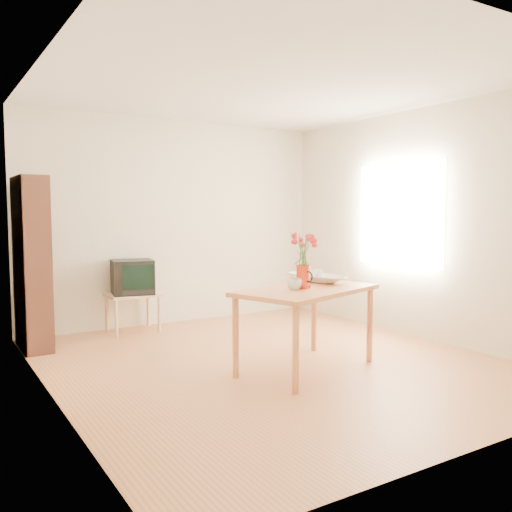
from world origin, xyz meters
TOP-DOWN VIEW (x-y plane):
  - room at (0.03, 0.00)m, footprint 4.50×4.50m
  - table at (0.13, -0.36)m, footprint 1.50×1.14m
  - tv_stand at (-0.70, 1.97)m, footprint 0.60×0.45m
  - bookshelf at (-1.85, 1.75)m, footprint 0.28×0.70m
  - pitcher at (0.10, -0.34)m, footprint 0.14×0.22m
  - flowers at (0.10, -0.34)m, footprint 0.24×0.24m
  - mug at (-0.03, -0.39)m, footprint 0.18×0.18m
  - bowl at (0.48, -0.05)m, footprint 0.51×0.51m
  - teacup_a at (0.44, -0.05)m, footprint 0.10×0.10m
  - teacup_b at (0.52, -0.03)m, footprint 0.08×0.08m
  - television at (-0.70, 1.98)m, footprint 0.54×0.51m

SIDE VIEW (x-z plane):
  - tv_stand at x=-0.70m, z-range 0.16..0.62m
  - table at x=0.13m, z-range 0.29..1.04m
  - television at x=-0.70m, z-range 0.46..0.87m
  - mug at x=-0.03m, z-range 0.75..0.85m
  - bookshelf at x=-1.85m, z-range -0.06..1.74m
  - pitcher at x=0.10m, z-range 0.74..0.95m
  - teacup_a at x=0.44m, z-range 0.89..0.95m
  - teacup_b at x=0.52m, z-range 0.89..0.96m
  - bowl at x=0.48m, z-range 0.75..1.17m
  - flowers at x=0.10m, z-range 0.95..1.29m
  - room at x=0.03m, z-range -0.95..3.55m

